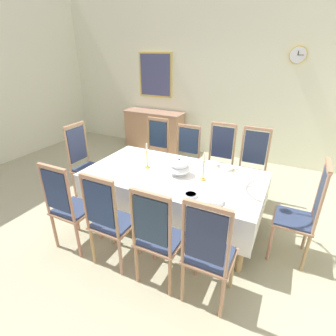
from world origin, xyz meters
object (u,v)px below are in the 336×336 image
Objects in this scene: chair_head_west at (85,162)px; spoon_secondary at (222,166)px; chair_north_c at (219,160)px; chair_head_east at (302,213)px; chair_south_c at (158,236)px; bowl_far_right at (191,195)px; sideboard at (154,130)px; candlestick_west at (147,158)px; bowl_near_right at (213,164)px; chair_north_b at (185,156)px; chair_north_a at (155,150)px; chair_north_d at (251,166)px; spoon_primary at (236,170)px; chair_south_a at (69,206)px; soup_tureen at (179,167)px; bowl_near_left at (227,167)px; chair_south_b at (110,219)px; mounted_clock at (298,55)px; dining_table at (174,178)px; chair_south_d at (208,252)px; bowl_far_left at (215,200)px; candlestick_east at (203,169)px; framed_painting at (155,75)px.

spoon_secondary is at bearing 104.22° from chair_head_west.
chair_head_east is (1.24, -1.02, 0.01)m from chair_north_c.
chair_head_west is (-1.88, 1.02, 0.03)m from chair_south_c.
spoon_secondary is at bearing 110.08° from chair_north_c.
sideboard reaches higher than bowl_far_right.
candlestick_west is 0.93m from bowl_near_right.
chair_north_b is at bearing 60.88° from chair_head_east.
chair_north_d is (1.69, 0.00, 0.01)m from chair_north_a.
chair_head_east is 0.98m from spoon_primary.
soup_tureen is (0.94, 1.02, 0.27)m from chair_south_a.
spoon_primary is (0.13, 0.03, -0.02)m from bowl_near_left.
chair_south_b is 4.30m from mounted_clock.
soup_tureen is (0.08, 0.00, 0.18)m from dining_table.
chair_south_d is (0.51, -2.04, -0.01)m from chair_north_c.
bowl_near_left is 0.95× the size of bowl_far_left.
chair_south_a is at bearing 34.45° from chair_head_west.
chair_north_c is 2.11m from chair_south_d.
candlestick_west is at bearing 39.64° from chair_north_d.
chair_north_c is 2.45m from mounted_clock.
candlestick_west is 1.05m from spoon_secondary.
dining_table is 1.06m from chair_south_b.
bowl_far_right is 0.48× the size of mounted_clock.
chair_head_west is 6.65× the size of bowl_near_left.
dining_table is 1.98× the size of chair_south_d.
candlestick_west is 0.97× the size of candlestick_east.
chair_head_west is at bearing 93.68° from sideboard.
sideboard is at bearing 117.74° from candlestick_west.
soup_tureen is 1.49× the size of bowl_far_left.
chair_head_west is 6.89× the size of spoon_primary.
framed_painting reaches higher than chair_north_a.
chair_north_a is 1.01× the size of chair_south_c.
chair_head_west is 6.39× the size of bowl_near_right.
sideboard is 1.46× the size of framed_painting.
chair_north_d reaches higher than candlestick_west.
framed_painting reaches higher than bowl_near_left.
chair_head_west is (-2.39, 1.02, 0.02)m from chair_south_d.
chair_south_b reaches higher than bowl_near_right.
spoon_primary is 3.18m from sideboard.
chair_south_c reaches higher than spoon_primary.
spoon_primary is (0.63, 0.48, -0.11)m from soup_tureen.
chair_south_a is at bearing 112.85° from chair_head_east.
chair_head_west is at bearing 23.17° from chair_north_d.
chair_head_west is 8.40× the size of bowl_far_right.
bowl_far_right is at bearing 74.41° from chair_north_d.
mounted_clock reaches higher than chair_south_a.
chair_head_east reaches higher than spoon_secondary.
chair_north_d is at bearing 75.91° from chair_south_c.
soup_tureen is at bearing 71.51° from chair_south_b.
chair_north_b is 5.74× the size of bowl_near_right.
bowl_near_left is 0.18× the size of framed_painting.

